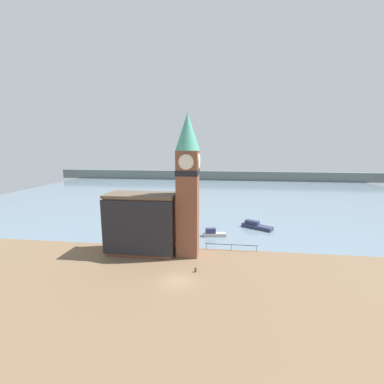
# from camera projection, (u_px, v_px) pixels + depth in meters

# --- Properties ---
(ground_plane) EXTENTS (160.00, 160.00, 0.00)m
(ground_plane) POSITION_uv_depth(u_px,v_px,m) (177.00, 281.00, 35.42)
(ground_plane) COLOR brown
(water) EXTENTS (160.00, 120.00, 0.00)m
(water) POSITION_uv_depth(u_px,v_px,m) (209.00, 192.00, 105.86)
(water) COLOR slate
(water) RESTS_ON ground_plane
(far_shoreline) EXTENTS (180.00, 3.00, 5.00)m
(far_shoreline) POSITION_uv_depth(u_px,v_px,m) (213.00, 175.00, 144.52)
(far_shoreline) COLOR slate
(far_shoreline) RESTS_ON water
(pier_railing) EXTENTS (9.48, 0.08, 1.09)m
(pier_railing) POSITION_uv_depth(u_px,v_px,m) (231.00, 245.00, 45.86)
(pier_railing) COLOR #232328
(pier_railing) RESTS_ON ground_plane
(clock_tower) EXTENTS (4.01, 4.01, 23.65)m
(clock_tower) POSITION_uv_depth(u_px,v_px,m) (188.00, 182.00, 42.18)
(clock_tower) COLOR brown
(clock_tower) RESTS_ON ground_plane
(pier_building) EXTENTS (11.89, 5.71, 10.48)m
(pier_building) POSITION_uv_depth(u_px,v_px,m) (141.00, 223.00, 44.31)
(pier_building) COLOR brown
(pier_building) RESTS_ON ground_plane
(boat_near) EXTENTS (4.88, 2.20, 1.70)m
(boat_near) POSITION_uv_depth(u_px,v_px,m) (213.00, 233.00, 53.28)
(boat_near) COLOR #B7B2A8
(boat_near) RESTS_ON water
(boat_far) EXTENTS (6.97, 5.34, 1.64)m
(boat_far) POSITION_uv_depth(u_px,v_px,m) (256.00, 226.00, 58.47)
(boat_far) COLOR #333856
(boat_far) RESTS_ON water
(mooring_bollard_near) EXTENTS (0.29, 0.29, 0.72)m
(mooring_bollard_near) POSITION_uv_depth(u_px,v_px,m) (196.00, 269.00, 37.97)
(mooring_bollard_near) COLOR #2D2D33
(mooring_bollard_near) RESTS_ON ground_plane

